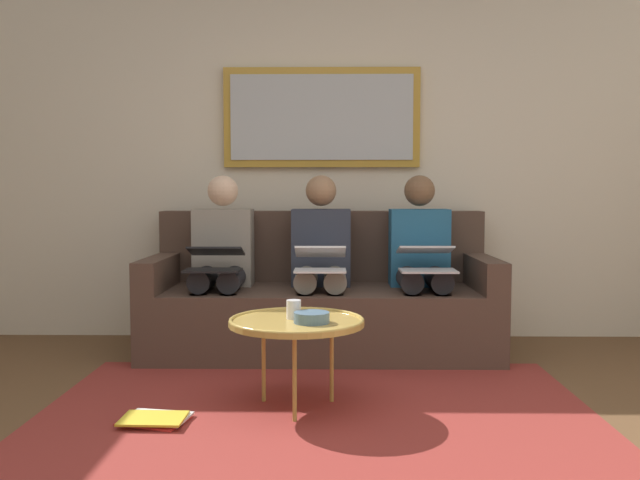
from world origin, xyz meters
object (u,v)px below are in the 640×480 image
object	(u,v)px
framed_mirror	(322,117)
laptop_black	(215,259)
bowl	(312,317)
person_left	(421,258)
laptop_silver	(426,259)
person_right	(221,258)
couch	(321,302)
cup	(294,309)
coffee_table	(297,322)
person_middle	(321,258)
magazine_stack	(154,419)
laptop_white	(320,260)

from	to	relation	value
framed_mirror	laptop_black	distance (m)	1.33
bowl	person_left	xyz separation A→B (m)	(-0.67, -1.22, 0.16)
bowl	laptop_silver	world-z (taller)	laptop_silver
laptop_silver	framed_mirror	bearing A→B (deg)	-47.57
person_right	person_left	bearing A→B (deg)	180.00
couch	framed_mirror	distance (m)	1.30
framed_mirror	cup	xyz separation A→B (m)	(0.11, 1.58, -1.08)
coffee_table	laptop_black	distance (m)	1.07
coffee_table	framed_mirror	bearing A→B (deg)	-93.53
cup	person_middle	size ratio (longest dim) A/B	0.08
framed_mirror	bowl	world-z (taller)	framed_mirror
cup	person_middle	distance (m)	1.13
couch	person_right	distance (m)	0.71
laptop_silver	laptop_black	size ratio (longest dim) A/B	1.07
framed_mirror	bowl	distance (m)	2.00
bowl	magazine_stack	distance (m)	0.84
couch	magazine_stack	bearing A→B (deg)	63.29
bowl	laptop_black	world-z (taller)	laptop_black
person_left	laptop_white	world-z (taller)	person_left
couch	laptop_silver	bearing A→B (deg)	154.02
person_middle	cup	bearing A→B (deg)	84.18
framed_mirror	couch	bearing A→B (deg)	90.00
person_left	person_right	size ratio (longest dim) A/B	1.00
person_right	laptop_black	size ratio (longest dim) A/B	3.42
laptop_silver	person_left	bearing A→B (deg)	-90.00
cup	person_right	bearing A→B (deg)	-64.85
coffee_table	person_middle	world-z (taller)	person_middle
magazine_stack	person_left	bearing A→B (deg)	-134.86
laptop_silver	laptop_white	xyz separation A→B (m)	(0.64, -0.00, -0.01)
cup	coffee_table	bearing A→B (deg)	117.43
coffee_table	person_left	size ratio (longest dim) A/B	0.56
coffee_table	laptop_white	world-z (taller)	laptop_white
person_right	coffee_table	bearing A→B (deg)	115.21
person_left	person_middle	size ratio (longest dim) A/B	1.00
couch	bowl	distance (m)	1.30
person_right	magazine_stack	world-z (taller)	person_right
laptop_silver	person_right	size ratio (longest dim) A/B	0.31
couch	coffee_table	world-z (taller)	couch
framed_mirror	coffee_table	distance (m)	1.97
person_left	laptop_silver	size ratio (longest dim) A/B	3.20
laptop_silver	person_middle	world-z (taller)	person_middle
person_left	laptop_white	distance (m)	0.68
bowl	person_left	size ratio (longest dim) A/B	0.15
laptop_silver	person_right	distance (m)	1.30
person_right	laptop_white	bearing A→B (deg)	159.28
person_middle	laptop_white	xyz separation A→B (m)	(0.00, 0.24, 0.01)
couch	cup	distance (m)	1.20
laptop_white	person_right	world-z (taller)	person_right
laptop_black	magazine_stack	distance (m)	1.28
framed_mirror	laptop_silver	xyz separation A→B (m)	(-0.64, 0.70, -0.92)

